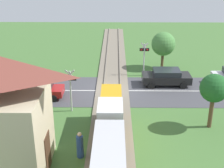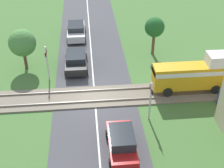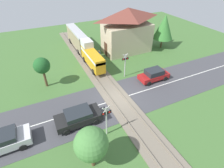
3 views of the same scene
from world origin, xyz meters
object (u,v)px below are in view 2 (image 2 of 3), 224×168
object	(u,v)px
car_near_crossing	(76,60)
car_behind_queue	(76,30)
car_far_side	(122,142)
crossing_signal_west_approach	(47,58)
crossing_signal_east_approach	(151,96)
pedestrian_by_station	(221,96)

from	to	relation	value
car_near_crossing	car_behind_queue	xyz separation A→B (m)	(-6.32, 0.00, 0.04)
car_far_side	crossing_signal_west_approach	xyz separation A→B (m)	(-8.85, -5.21, 1.30)
car_behind_queue	car_far_side	bearing A→B (deg)	9.62
crossing_signal_east_approach	pedestrian_by_station	xyz separation A→B (m)	(-1.25, 5.71, -1.35)
car_far_side	car_behind_queue	distance (m)	17.23
car_far_side	car_behind_queue	size ratio (longest dim) A/B	0.90
crossing_signal_west_approach	crossing_signal_east_approach	xyz separation A→B (m)	(5.95, 7.54, 0.00)
car_near_crossing	pedestrian_by_station	size ratio (longest dim) A/B	2.65
car_near_crossing	pedestrian_by_station	xyz separation A→B (m)	(6.52, 10.92, -0.03)
crossing_signal_west_approach	crossing_signal_east_approach	distance (m)	9.60
car_far_side	car_behind_queue	bearing A→B (deg)	-170.38
crossing_signal_west_approach	pedestrian_by_station	bearing A→B (deg)	70.47
crossing_signal_west_approach	car_behind_queue	bearing A→B (deg)	164.02
pedestrian_by_station	crossing_signal_west_approach	bearing A→B (deg)	-109.53
crossing_signal_east_approach	car_far_side	bearing A→B (deg)	-38.74
car_near_crossing	crossing_signal_east_approach	world-z (taller)	crossing_signal_east_approach
car_behind_queue	pedestrian_by_station	world-z (taller)	pedestrian_by_station
car_near_crossing	crossing_signal_west_approach	world-z (taller)	crossing_signal_west_approach
car_near_crossing	pedestrian_by_station	bearing A→B (deg)	59.17
pedestrian_by_station	crossing_signal_east_approach	bearing A→B (deg)	-77.65
car_behind_queue	crossing_signal_west_approach	bearing A→B (deg)	-15.98
car_behind_queue	crossing_signal_east_approach	size ratio (longest dim) A/B	1.32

